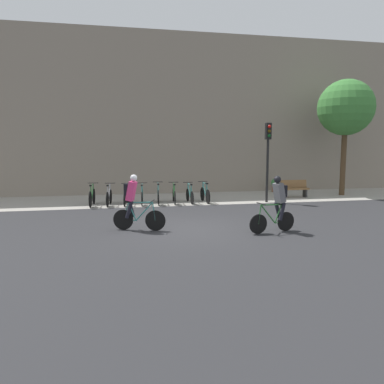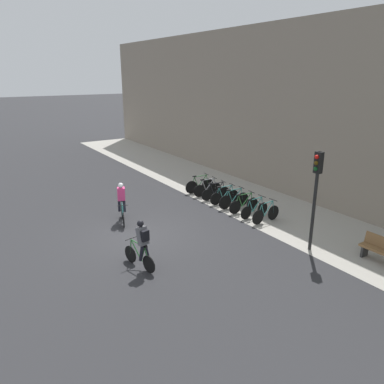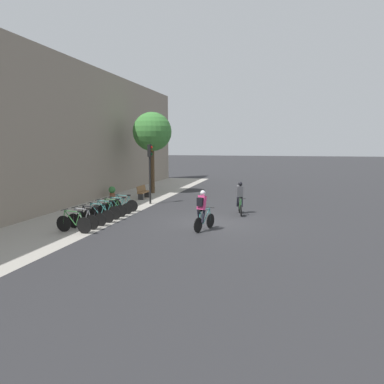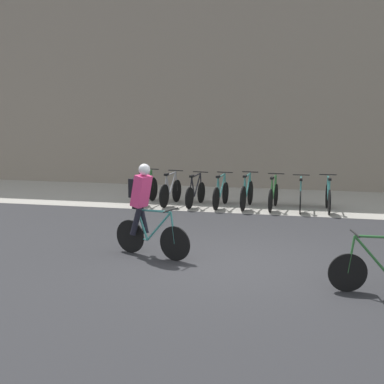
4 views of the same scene
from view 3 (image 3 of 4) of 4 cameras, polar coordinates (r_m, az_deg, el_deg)
The scene contains 17 objects.
ground at distance 17.86m, azimuth 3.19°, elevation -4.71°, with size 200.00×200.00×0.00m, color #2B2B2D.
kerb_strip at distance 20.17m, azimuth -16.07°, elevation -3.58°, with size 44.00×4.50×0.01m, color #A39E93.
building_facade at distance 21.22m, azimuth -22.56°, elevation 8.56°, with size 44.00×0.60×8.76m, color gray.
cyclist_pink at distance 16.03m, azimuth 1.60°, elevation -2.66°, with size 1.61×0.66×1.76m.
cyclist_grey at distance 20.08m, azimuth 7.33°, elevation -0.67°, with size 1.59×0.56×1.74m.
parked_bike_0 at distance 16.56m, azimuth -17.57°, elevation -4.56°, with size 0.46×1.72×0.99m.
parked_bike_1 at distance 17.18m, azimuth -16.31°, elevation -4.13°, with size 0.46×1.63×0.97m.
parked_bike_2 at distance 17.81m, azimuth -15.13°, elevation -3.74°, with size 0.46×1.62×0.94m.
parked_bike_3 at distance 18.45m, azimuth -14.03°, elevation -3.31°, with size 0.46×1.65×0.95m.
parked_bike_4 at distance 19.08m, azimuth -13.02°, elevation -2.86°, with size 0.46×1.70×0.98m.
parked_bike_5 at distance 19.74m, azimuth -12.06°, elevation -2.55°, with size 0.46×1.63×0.95m.
parked_bike_6 at distance 20.39m, azimuth -11.17°, elevation -2.24°, with size 0.46×1.61×0.93m.
parked_bike_7 at distance 21.05m, azimuth -10.34°, elevation -1.87°, with size 0.46×1.61×0.97m.
traffic_light_pole at distance 23.27m, azimuth -6.43°, elevation 4.42°, with size 0.26×0.30×3.69m.
bench at distance 25.78m, azimuth -7.47°, elevation 0.02°, with size 1.47×0.44×0.89m.
street_tree_0 at distance 28.46m, azimuth -6.10°, elevation 9.08°, with size 2.91×2.91×6.08m.
potted_plant at distance 26.66m, azimuth -12.09°, elevation 0.11°, with size 0.48×0.48×0.78m.
Camera 3 is at (-17.18, -3.14, 3.74)m, focal length 35.00 mm.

